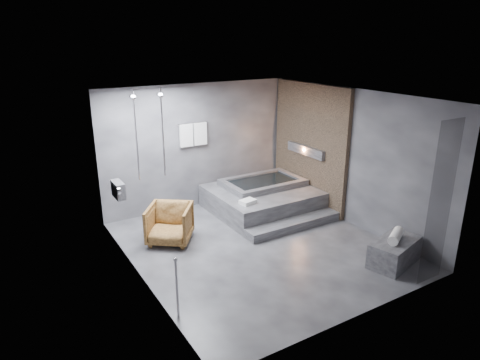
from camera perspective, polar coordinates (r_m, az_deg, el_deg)
room at (r=7.94m, az=4.07°, el=3.79°), size 5.00×5.04×2.82m
tub_deck at (r=9.70m, az=2.95°, el=-2.59°), size 2.20×2.00×0.50m
tub_step at (r=8.89m, az=7.20°, el=-5.90°), size 2.20×0.36×0.18m
concrete_bench at (r=7.94m, az=19.88°, el=-9.02°), size 1.09×0.78×0.44m
driftwood_chair at (r=8.28m, az=-9.37°, el=-5.79°), size 1.12×1.12×0.74m
rolled_towel at (r=7.80m, az=20.07°, el=-7.01°), size 0.51×0.39×0.18m
deck_towel at (r=8.76m, az=1.05°, el=-2.91°), size 0.35×0.29×0.08m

